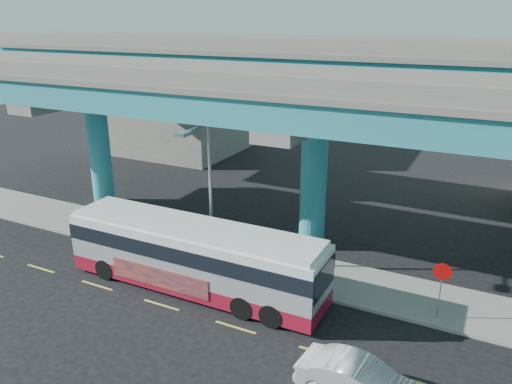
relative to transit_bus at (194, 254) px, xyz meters
The scene contains 10 objects.
ground 4.25m from the transit_bus, 27.16° to the right, with size 120.00×120.00×0.00m, color black.
sidewalk 5.38m from the transit_bus, 47.98° to the left, with size 70.00×4.00×0.15m, color gray.
lane_markings 4.38m from the transit_bus, 31.03° to the right, with size 58.00×0.12×0.01m.
viaduct 10.88m from the transit_bus, 65.30° to the left, with size 52.00×12.40×11.70m.
building_concrete 27.90m from the transit_bus, 126.73° to the left, with size 12.00×10.00×9.00m, color gray.
transit_bus is the anchor object (origin of this frame).
sedan 10.26m from the transit_bus, 22.37° to the right, with size 4.71×2.00×1.51m, color #B5B5BA.
parked_car 7.03m from the transit_bus, 146.45° to the left, with size 3.84×2.06×1.24m, color #2A2B2F.
street_lamp 3.83m from the transit_bus, 102.66° to the left, with size 0.50×2.58×7.94m.
stop_sign 11.43m from the transit_bus, 12.33° to the left, with size 0.82×0.12×2.73m.
Camera 1 is at (9.12, -16.51, 12.91)m, focal length 35.00 mm.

